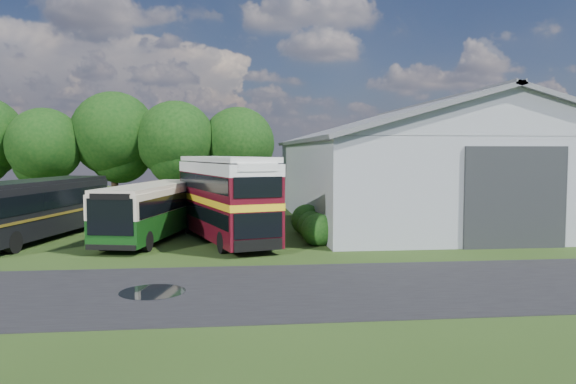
{
  "coord_description": "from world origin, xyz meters",
  "views": [
    {
      "loc": [
        0.99,
        -21.91,
        4.68
      ],
      "look_at": [
        4.3,
        8.0,
        2.57
      ],
      "focal_mm": 35.0,
      "sensor_mm": 36.0,
      "label": 1
    }
  ],
  "objects": [
    {
      "name": "storage_shed",
      "position": [
        15.0,
        15.98,
        4.17
      ],
      "size": [
        18.8,
        24.8,
        8.15
      ],
      "color": "gray",
      "rests_on": "ground"
    },
    {
      "name": "shrub_mid",
      "position": [
        5.6,
        8.0,
        0.0
      ],
      "size": [
        1.6,
        1.6,
        1.6
      ],
      "primitive_type": "sphere",
      "color": "#194714",
      "rests_on": "ground"
    },
    {
      "name": "puddle",
      "position": [
        -1.5,
        -3.0,
        0.0
      ],
      "size": [
        2.2,
        2.2,
        0.01
      ],
      "primitive_type": "cylinder",
      "color": "black",
      "rests_on": "ground"
    },
    {
      "name": "bus_maroon_double",
      "position": [
        0.92,
        7.8,
        2.23
      ],
      "size": [
        5.49,
        10.73,
        4.48
      ],
      "rotation": [
        0.0,
        0.0,
        0.29
      ],
      "color": "black",
      "rests_on": "ground"
    },
    {
      "name": "tree_left_b",
      "position": [
        -13.0,
        23.5,
        5.25
      ],
      "size": [
        5.78,
        5.78,
        8.16
      ],
      "color": "black",
      "rests_on": "ground"
    },
    {
      "name": "ground",
      "position": [
        0.0,
        0.0,
        0.0
      ],
      "size": [
        120.0,
        120.0,
        0.0
      ],
      "primitive_type": "plane",
      "color": "#1E310F",
      "rests_on": "ground"
    },
    {
      "name": "tree_mid",
      "position": [
        -8.0,
        24.8,
        6.18
      ],
      "size": [
        6.8,
        6.8,
        9.6
      ],
      "color": "black",
      "rests_on": "ground"
    },
    {
      "name": "tree_right_b",
      "position": [
        2.0,
        24.6,
        5.44
      ],
      "size": [
        5.98,
        5.98,
        8.45
      ],
      "color": "black",
      "rests_on": "ground"
    },
    {
      "name": "shrub_front",
      "position": [
        5.6,
        6.0,
        0.0
      ],
      "size": [
        1.7,
        1.7,
        1.7
      ],
      "primitive_type": "sphere",
      "color": "#194714",
      "rests_on": "ground"
    },
    {
      "name": "asphalt_road",
      "position": [
        3.0,
        -3.0,
        0.0
      ],
      "size": [
        60.0,
        8.0,
        0.02
      ],
      "primitive_type": "cube",
      "color": "black",
      "rests_on": "ground"
    },
    {
      "name": "bus_dark_single",
      "position": [
        -9.11,
        9.39,
        1.72
      ],
      "size": [
        5.2,
        12.02,
        3.23
      ],
      "rotation": [
        0.0,
        0.0,
        -0.22
      ],
      "color": "black",
      "rests_on": "ground"
    },
    {
      "name": "tree_right_a",
      "position": [
        -3.0,
        23.8,
        5.69
      ],
      "size": [
        6.26,
        6.26,
        8.83
      ],
      "color": "black",
      "rests_on": "ground"
    },
    {
      "name": "bus_green_single",
      "position": [
        -2.97,
        8.96,
        1.59
      ],
      "size": [
        4.89,
        11.13,
        2.99
      ],
      "rotation": [
        0.0,
        0.0,
        -0.23
      ],
      "color": "black",
      "rests_on": "ground"
    },
    {
      "name": "shrub_back",
      "position": [
        5.6,
        10.0,
        0.0
      ],
      "size": [
        1.8,
        1.8,
        1.8
      ],
      "primitive_type": "sphere",
      "color": "#194714",
      "rests_on": "ground"
    }
  ]
}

